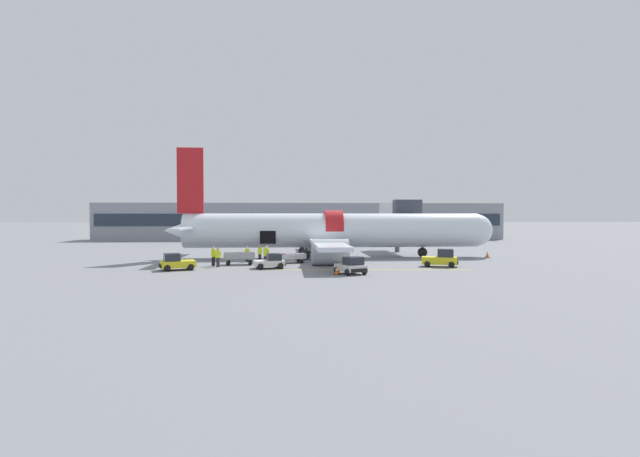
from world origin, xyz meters
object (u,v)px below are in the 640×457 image
at_px(baggage_cart_loading, 240,259).
at_px(baggage_cart_queued, 289,258).
at_px(baggage_tug_lead, 270,262).
at_px(ground_crew_driver, 265,254).
at_px(ground_crew_marshal, 218,257).
at_px(baggage_tug_rear, 441,259).
at_px(ground_crew_helper, 267,255).
at_px(baggage_tug_spare, 176,263).
at_px(airplane, 329,231).
at_px(baggage_tug_mid, 351,266).
at_px(ground_crew_supervisor, 213,256).
at_px(ground_crew_loader_b, 260,254).
at_px(ground_crew_loader_a, 247,254).

relative_size(baggage_cart_loading, baggage_cart_queued, 0.93).
xyz_separation_m(baggage_tug_lead, ground_crew_driver, (-0.73, 6.34, 0.24)).
relative_size(ground_crew_driver, ground_crew_marshal, 0.88).
xyz_separation_m(baggage_tug_lead, baggage_cart_queued, (1.74, 4.98, -0.13)).
distance_m(baggage_tug_rear, baggage_cart_queued, 14.84).
height_order(ground_crew_driver, ground_crew_helper, ground_crew_helper).
relative_size(baggage_tug_spare, ground_crew_helper, 1.82).
xyz_separation_m(airplane, ground_crew_marshal, (-11.12, -9.01, -2.02)).
bearing_deg(ground_crew_driver, baggage_tug_mid, -56.16).
relative_size(baggage_cart_queued, ground_crew_marshal, 2.40).
height_order(baggage_cart_loading, ground_crew_marshal, ground_crew_marshal).
bearing_deg(baggage_tug_lead, ground_crew_supervisor, 156.17).
xyz_separation_m(ground_crew_helper, ground_crew_marshal, (-4.45, -1.37, -0.05)).
distance_m(ground_crew_loader_b, ground_crew_supervisor, 5.20).
xyz_separation_m(ground_crew_supervisor, ground_crew_marshal, (0.54, -0.81, -0.04)).
xyz_separation_m(airplane, ground_crew_driver, (-6.95, -4.26, -2.13)).
distance_m(ground_crew_helper, ground_crew_marshal, 4.66).
height_order(ground_crew_loader_b, ground_crew_driver, ground_crew_loader_b).
xyz_separation_m(baggage_tug_mid, ground_crew_driver, (-7.45, 11.11, 0.20)).
distance_m(baggage_tug_mid, baggage_cart_loading, 12.80).
distance_m(baggage_tug_spare, ground_crew_marshal, 4.08).
bearing_deg(ground_crew_marshal, ground_crew_loader_b, 46.21).
bearing_deg(ground_crew_loader_b, baggage_tug_lead, -77.32).
xyz_separation_m(ground_crew_loader_a, ground_crew_driver, (1.82, 0.27, -0.02)).
distance_m(airplane, ground_crew_loader_b, 9.29).
distance_m(baggage_tug_mid, baggage_cart_queued, 10.95).
xyz_separation_m(ground_crew_driver, ground_crew_supervisor, (-4.72, -3.93, 0.15)).
distance_m(airplane, ground_crew_marshal, 14.46).
relative_size(ground_crew_driver, ground_crew_supervisor, 0.85).
height_order(ground_crew_driver, ground_crew_marshal, ground_crew_marshal).
bearing_deg(ground_crew_loader_b, ground_crew_loader_a, 154.51).
bearing_deg(baggage_tug_spare, baggage_tug_rear, 2.59).
distance_m(ground_crew_driver, ground_crew_marshal, 6.32).
relative_size(baggage_cart_loading, ground_crew_supervisor, 2.14).
xyz_separation_m(baggage_cart_loading, ground_crew_driver, (2.28, 2.79, 0.25)).
bearing_deg(baggage_tug_spare, baggage_cart_loading, 39.75).
relative_size(airplane, baggage_cart_queued, 8.70).
bearing_deg(baggage_tug_spare, ground_crew_helper, 25.76).
xyz_separation_m(airplane, ground_crew_loader_a, (-8.77, -4.53, -2.12)).
bearing_deg(ground_crew_helper, baggage_tug_mid, -47.15).
distance_m(baggage_tug_rear, ground_crew_driver, 17.62).
xyz_separation_m(baggage_tug_lead, baggage_tug_mid, (6.72, -4.77, 0.04)).
bearing_deg(baggage_tug_spare, baggage_tug_mid, -14.97).
xyz_separation_m(baggage_tug_spare, baggage_cart_queued, (9.95, 5.76, -0.19)).
bearing_deg(baggage_tug_lead, baggage_cart_loading, 130.23).
height_order(baggage_tug_rear, baggage_cart_queued, baggage_tug_rear).
bearing_deg(baggage_cart_queued, ground_crew_marshal, -152.98).
distance_m(baggage_cart_queued, ground_crew_marshal, 7.47).
height_order(airplane, baggage_tug_spare, airplane).
xyz_separation_m(airplane, ground_crew_helper, (-6.68, -7.63, -1.98)).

